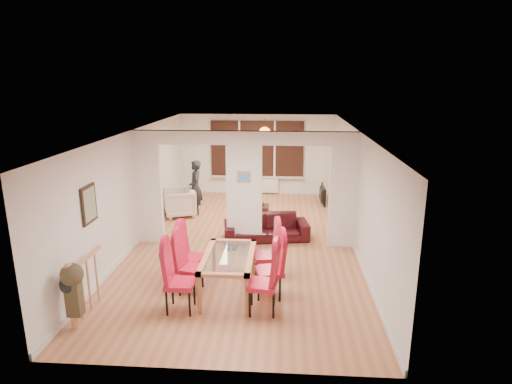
# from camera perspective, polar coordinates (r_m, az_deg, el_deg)

# --- Properties ---
(floor) EXTENTS (5.00, 9.00, 0.01)m
(floor) POSITION_cam_1_polar(r_m,az_deg,el_deg) (10.02, -1.52, -6.79)
(floor) COLOR #B67049
(floor) RESTS_ON ground
(room_walls) EXTENTS (5.00, 9.00, 2.60)m
(room_walls) POSITION_cam_1_polar(r_m,az_deg,el_deg) (9.62, -1.57, 0.43)
(room_walls) COLOR silver
(room_walls) RESTS_ON floor
(divider_wall) EXTENTS (5.00, 0.18, 2.60)m
(divider_wall) POSITION_cam_1_polar(r_m,az_deg,el_deg) (9.62, -1.57, 0.43)
(divider_wall) COLOR white
(divider_wall) RESTS_ON floor
(bay_window_blinds) EXTENTS (3.00, 0.08, 1.80)m
(bay_window_blinds) POSITION_cam_1_polar(r_m,az_deg,el_deg) (13.91, 0.14, 5.79)
(bay_window_blinds) COLOR black
(bay_window_blinds) RESTS_ON room_walls
(radiator) EXTENTS (1.40, 0.08, 0.50)m
(radiator) POSITION_cam_1_polar(r_m,az_deg,el_deg) (14.12, 0.13, 0.95)
(radiator) COLOR white
(radiator) RESTS_ON floor
(pendant_light) EXTENTS (0.36, 0.36, 0.36)m
(pendant_light) POSITION_cam_1_polar(r_m,az_deg,el_deg) (12.68, 1.17, 7.86)
(pendant_light) COLOR orange
(pendant_light) RESTS_ON room_walls
(stair_newel) EXTENTS (0.40, 1.20, 1.10)m
(stair_newel) POSITION_cam_1_polar(r_m,az_deg,el_deg) (7.53, -21.64, -10.99)
(stair_newel) COLOR tan
(stair_newel) RESTS_ON floor
(wall_poster) EXTENTS (0.04, 0.52, 0.67)m
(wall_poster) POSITION_cam_1_polar(r_m,az_deg,el_deg) (7.93, -21.38, -1.53)
(wall_poster) COLOR gray
(wall_poster) RESTS_ON room_walls
(pillar_photo) EXTENTS (0.30, 0.03, 0.25)m
(pillar_photo) POSITION_cam_1_polar(r_m,az_deg,el_deg) (9.45, -1.64, 2.04)
(pillar_photo) COLOR #4C8CD8
(pillar_photo) RESTS_ON divider_wall
(dining_table) EXTENTS (0.87, 1.55, 0.73)m
(dining_table) POSITION_cam_1_polar(r_m,az_deg,el_deg) (7.69, -3.64, -10.88)
(dining_table) COLOR #B16841
(dining_table) RESTS_ON floor
(dining_chair_la) EXTENTS (0.46, 0.46, 1.13)m
(dining_chair_la) POSITION_cam_1_polar(r_m,az_deg,el_deg) (7.17, -10.11, -11.30)
(dining_chair_la) COLOR #BA132F
(dining_chair_la) RESTS_ON floor
(dining_chair_lb) EXTENTS (0.52, 0.52, 1.06)m
(dining_chair_lb) POSITION_cam_1_polar(r_m,az_deg,el_deg) (7.74, -8.73, -9.47)
(dining_chair_lb) COLOR #BA132F
(dining_chair_lb) RESTS_ON floor
(dining_chair_lc) EXTENTS (0.49, 0.49, 1.05)m
(dining_chair_lc) POSITION_cam_1_polar(r_m,az_deg,el_deg) (8.18, -8.51, -8.15)
(dining_chair_lc) COLOR #BA132F
(dining_chair_lc) RESTS_ON floor
(dining_chair_ra) EXTENTS (0.52, 0.52, 1.14)m
(dining_chair_ra) POSITION_cam_1_polar(r_m,az_deg,el_deg) (7.02, 0.85, -11.61)
(dining_chair_ra) COLOR #BA132F
(dining_chair_ra) RESTS_ON floor
(dining_chair_rb) EXTENTS (0.54, 0.54, 1.11)m
(dining_chair_rb) POSITION_cam_1_polar(r_m,az_deg,el_deg) (7.50, 1.84, -9.92)
(dining_chair_rb) COLOR #BA132F
(dining_chair_rb) RESTS_ON floor
(dining_chair_rc) EXTENTS (0.51, 0.51, 1.09)m
(dining_chair_rc) POSITION_cam_1_polar(r_m,az_deg,el_deg) (8.10, 1.38, -8.04)
(dining_chair_rc) COLOR #BA132F
(dining_chair_rc) RESTS_ON floor
(sofa) EXTENTS (2.08, 1.07, 0.58)m
(sofa) POSITION_cam_1_polar(r_m,az_deg,el_deg) (10.17, 1.37, -4.72)
(sofa) COLOR black
(sofa) RESTS_ON floor
(armchair) EXTENTS (1.04, 1.05, 0.75)m
(armchair) POSITION_cam_1_polar(r_m,az_deg,el_deg) (12.03, -10.14, -1.39)
(armchair) COLOR beige
(armchair) RESTS_ON floor
(person) EXTENTS (0.63, 0.50, 1.52)m
(person) POSITION_cam_1_polar(r_m,az_deg,el_deg) (12.02, -8.06, 0.59)
(person) COLOR black
(person) RESTS_ON floor
(television) EXTENTS (0.95, 0.15, 0.55)m
(television) POSITION_cam_1_polar(r_m,az_deg,el_deg) (13.21, 8.55, -0.32)
(television) COLOR black
(television) RESTS_ON floor
(coffee_table) EXTENTS (1.02, 0.66, 0.21)m
(coffee_table) POSITION_cam_1_polar(r_m,az_deg,el_deg) (12.16, -0.48, -2.31)
(coffee_table) COLOR #331811
(coffee_table) RESTS_ON floor
(bottle) EXTENTS (0.07, 0.07, 0.27)m
(bottle) POSITION_cam_1_polar(r_m,az_deg,el_deg) (12.11, -0.48, -1.17)
(bottle) COLOR #143F19
(bottle) RESTS_ON coffee_table
(bowl) EXTENTS (0.24, 0.24, 0.06)m
(bowl) POSITION_cam_1_polar(r_m,az_deg,el_deg) (12.17, 0.54, -1.62)
(bowl) COLOR #331811
(bowl) RESTS_ON coffee_table
(shoes) EXTENTS (0.24, 0.26, 0.10)m
(shoes) POSITION_cam_1_polar(r_m,az_deg,el_deg) (9.66, -3.23, -7.35)
(shoes) COLOR black
(shoes) RESTS_ON floor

